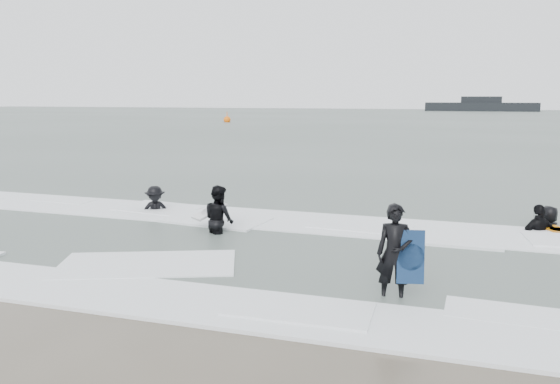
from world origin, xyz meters
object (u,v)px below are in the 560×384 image
(surfer_centre, at_px, (393,300))
(surfer_right_near, at_px, (538,232))
(vessel_horizon, at_px, (481,106))
(surfer_wading, at_px, (219,234))
(surfer_breaker, at_px, (155,213))
(surfer_right_far, at_px, (548,226))
(buoy, at_px, (227,120))

(surfer_centre, distance_m, surfer_right_near, 7.13)
(surfer_centre, distance_m, vessel_horizon, 141.07)
(surfer_right_near, bearing_deg, surfer_wading, -10.08)
(surfer_breaker, relative_size, vessel_horizon, 0.06)
(surfer_wading, height_order, surfer_right_near, surfer_right_near)
(surfer_breaker, distance_m, surfer_right_near, 11.36)
(surfer_wading, xyz_separation_m, surfer_breaker, (-3.10, 1.89, 0.00))
(surfer_wading, bearing_deg, surfer_breaker, 3.55)
(surfer_centre, height_order, surfer_breaker, surfer_centre)
(surfer_right_near, relative_size, vessel_horizon, 0.07)
(surfer_wading, bearing_deg, surfer_right_far, -121.19)
(surfer_breaker, bearing_deg, surfer_right_near, -25.94)
(surfer_centre, relative_size, surfer_right_far, 1.04)
(surfer_right_near, xyz_separation_m, buoy, (-34.23, 56.96, 0.42))
(surfer_right_far, bearing_deg, surfer_wading, -13.49)
(surfer_right_near, height_order, buoy, buoy)
(surfer_wading, xyz_separation_m, surfer_right_far, (8.58, 3.79, 0.00))
(surfer_breaker, distance_m, surfer_right_far, 11.84)
(surfer_right_near, xyz_separation_m, vessel_horizon, (2.55, 134.56, 1.39))
(surfer_wading, bearing_deg, surfer_centre, -179.60)
(buoy, bearing_deg, vessel_horizon, 64.64)
(surfer_right_far, bearing_deg, buoy, -95.66)
(surfer_wading, xyz_separation_m, buoy, (-26.01, 59.87, 0.42))
(surfer_wading, bearing_deg, surfer_right_near, -125.52)
(surfer_wading, height_order, surfer_breaker, surfer_wading)
(surfer_right_near, relative_size, buoy, 1.17)
(surfer_breaker, height_order, surfer_right_near, surfer_right_near)
(surfer_right_far, relative_size, vessel_horizon, 0.06)
(surfer_centre, bearing_deg, surfer_right_near, 55.79)
(vessel_horizon, bearing_deg, surfer_right_near, -91.09)
(surfer_breaker, xyz_separation_m, surfer_right_near, (11.32, 1.02, 0.00))
(surfer_right_far, xyz_separation_m, vessel_horizon, (2.19, 133.68, 1.39))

